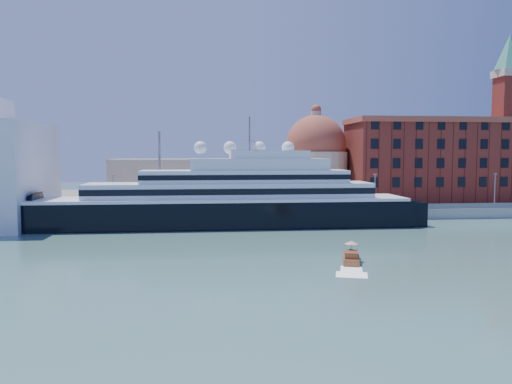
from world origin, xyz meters
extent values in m
plane|color=#39635E|center=(0.00, 0.00, 0.00)|extent=(400.00, 400.00, 0.00)
cube|color=gray|center=(0.00, 34.00, 1.25)|extent=(180.00, 10.00, 2.50)
cube|color=slate|center=(0.00, 75.00, 1.00)|extent=(260.00, 72.00, 2.00)
cube|color=slate|center=(0.00, 29.50, 3.10)|extent=(180.00, 0.10, 1.20)
cube|color=black|center=(-6.58, 23.00, 2.27)|extent=(80.46, 12.38, 6.71)
cone|color=black|center=(-48.88, 23.00, 2.27)|extent=(10.32, 12.38, 12.38)
cube|color=black|center=(33.65, 23.00, 2.06)|extent=(6.19, 11.35, 6.19)
cube|color=white|center=(-6.58, 23.00, 5.88)|extent=(78.40, 12.58, 0.62)
cube|color=white|center=(-4.52, 23.00, 7.74)|extent=(59.83, 10.32, 3.09)
cube|color=black|center=(-4.52, 17.84, 7.74)|extent=(59.83, 0.15, 1.24)
cube|color=white|center=(-1.43, 23.00, 10.62)|extent=(43.32, 9.28, 2.68)
cube|color=white|center=(1.67, 23.00, 13.20)|extent=(28.88, 8.25, 2.48)
cube|color=white|center=(3.73, 23.00, 15.27)|extent=(16.50, 7.22, 1.65)
cylinder|color=slate|center=(-0.39, 23.00, 19.60)|extent=(0.31, 0.31, 7.22)
sphere|color=white|center=(-10.71, 23.00, 16.71)|extent=(2.68, 2.68, 2.68)
sphere|color=white|center=(-4.52, 23.00, 16.71)|extent=(2.68, 2.68, 2.68)
sphere|color=white|center=(1.67, 23.00, 16.71)|extent=(2.68, 2.68, 2.68)
sphere|color=white|center=(7.86, 23.00, 16.71)|extent=(2.68, 2.68, 2.68)
cube|color=maroon|center=(10.60, -14.10, 0.38)|extent=(3.98, 6.94, 1.10)
cube|color=maroon|center=(10.29, -15.16, 1.32)|extent=(2.46, 3.13, 0.88)
cylinder|color=slate|center=(10.76, -13.58, 1.76)|extent=(0.07, 0.07, 1.76)
cone|color=red|center=(10.76, -13.58, 2.74)|extent=(1.98, 1.98, 0.44)
cube|color=maroon|center=(52.00, 52.00, 13.00)|extent=(42.00, 18.00, 22.00)
cube|color=#974531|center=(52.00, 52.00, 24.50)|extent=(43.00, 19.00, 1.50)
cube|color=maroon|center=(76.00, 52.00, 19.50)|extent=(6.00, 6.00, 35.00)
cube|color=beige|center=(76.00, 52.00, 38.00)|extent=(7.00, 7.00, 2.00)
cone|color=#3E8873|center=(76.00, 52.00, 44.00)|extent=(8.40, 8.40, 10.00)
cylinder|color=beige|center=(22.00, 58.00, 9.00)|extent=(18.00, 18.00, 14.00)
sphere|color=#974531|center=(22.00, 58.00, 18.00)|extent=(17.00, 17.00, 17.00)
cylinder|color=beige|center=(22.00, 58.00, 26.00)|extent=(3.00, 3.00, 3.00)
cube|color=beige|center=(8.00, 56.00, 7.00)|extent=(18.00, 14.00, 10.00)
cube|color=beige|center=(-20.00, 58.00, 8.00)|extent=(30.00, 16.00, 12.00)
cylinder|color=slate|center=(-30.00, 31.00, 6.50)|extent=(0.24, 0.24, 8.00)
cube|color=slate|center=(-30.00, 31.00, 10.60)|extent=(0.80, 0.30, 0.25)
cylinder|color=slate|center=(0.00, 31.00, 6.50)|extent=(0.24, 0.24, 8.00)
cube|color=slate|center=(0.00, 31.00, 10.60)|extent=(0.80, 0.30, 0.25)
cylinder|color=slate|center=(30.00, 31.00, 6.50)|extent=(0.24, 0.24, 8.00)
cube|color=slate|center=(30.00, 31.00, 10.60)|extent=(0.80, 0.30, 0.25)
cylinder|color=slate|center=(60.00, 31.00, 6.50)|extent=(0.24, 0.24, 8.00)
cube|color=slate|center=(60.00, 31.00, 10.60)|extent=(0.80, 0.30, 0.25)
cylinder|color=slate|center=(-20.00, 33.00, 11.50)|extent=(0.50, 0.50, 18.00)
camera|label=1|loc=(-10.45, -82.23, 15.36)|focal=35.00mm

